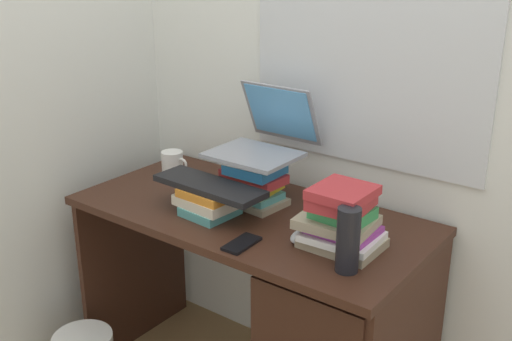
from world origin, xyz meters
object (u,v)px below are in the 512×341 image
book_stack_tall (254,180)px  book_stack_keyboard_riser (209,202)px  computer_mouse (302,236)px  keyboard (209,186)px  mug (173,162)px  laptop (265,137)px  desk (320,331)px  water_bottle (348,240)px  cell_phone (242,244)px  book_stack_side (341,220)px

book_stack_tall → book_stack_keyboard_riser: book_stack_tall is taller
computer_mouse → keyboard: bearing=-177.1°
mug → laptop: bearing=2.5°
desk → water_bottle: water_bottle is taller
cell_phone → keyboard: bearing=151.4°
laptop → cell_phone: (0.17, -0.36, -0.23)m
cell_phone → water_bottle: bearing=7.6°
computer_mouse → water_bottle: 0.24m
water_bottle → keyboard: bearing=173.8°
book_stack_keyboard_riser → mug: (-0.39, 0.23, -0.00)m
computer_mouse → cell_phone: 0.20m
keyboard → computer_mouse: bearing=4.8°
computer_mouse → water_bottle: (0.21, -0.08, 0.08)m
keyboard → cell_phone: 0.28m
book_stack_tall → water_bottle: water_bottle is taller
water_bottle → mug: bearing=163.7°
laptop → cell_phone: laptop is taller
mug → cell_phone: size_ratio=0.93×
desk → laptop: laptop is taller
book_stack_keyboard_riser → book_stack_side: book_stack_side is taller
computer_mouse → book_stack_side: bearing=16.1°
keyboard → book_stack_side: bearing=8.1°
book_stack_tall → laptop: size_ratio=0.73×
book_stack_tall → mug: size_ratio=1.99×
cell_phone → book_stack_tall: bearing=119.1°
book_stack_side → water_bottle: (0.09, -0.12, 0.00)m
laptop → computer_mouse: bearing=-35.7°
water_bottle → book_stack_side: bearing=127.1°
book_stack_keyboard_riser → water_bottle: 0.59m
book_stack_side → keyboard: bearing=-173.8°
keyboard → mug: (-0.39, 0.22, -0.06)m
laptop → book_stack_tall: bearing=-90.6°
book_stack_tall → laptop: (0.00, 0.07, 0.15)m
mug → cell_phone: mug is taller
laptop → cell_phone: 0.46m
book_stack_tall → cell_phone: 0.35m
mug → keyboard: bearing=-29.4°
laptop → book_stack_keyboard_riser: bearing=-104.5°
computer_mouse → mug: (-0.77, 0.20, 0.03)m
book_stack_side → book_stack_tall: bearing=164.4°
cell_phone → desk: bearing=45.7°
mug → water_bottle: size_ratio=0.63×
book_stack_side → laptop: 0.49m
book_stack_tall → book_stack_keyboard_riser: (-0.06, -0.18, -0.04)m
keyboard → laptop: bearing=77.8°
laptop → keyboard: size_ratio=0.82×
computer_mouse → cell_phone: bearing=-135.0°
book_stack_tall → laptop: 0.16m
book_stack_tall → keyboard: book_stack_tall is taller
desk → mug: bearing=170.0°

